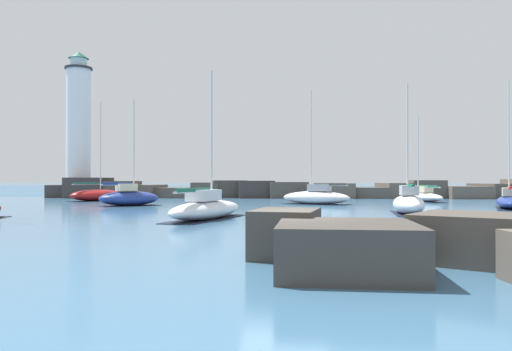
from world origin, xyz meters
name	(u,v)px	position (x,y,z in m)	size (l,w,h in m)	color
ground_plane	(284,259)	(0.00, 0.00, 0.00)	(600.00, 600.00, 0.00)	#3D6B8E
open_sea_beyond	(282,189)	(0.00, 107.51, 0.00)	(400.00, 116.00, 0.01)	#2D5B7F
breakwater_jetty	(286,190)	(0.44, 47.56, 0.95)	(61.79, 7.11, 2.51)	#383330
lighthouse	(78,132)	(-26.41, 48.62, 8.46)	(4.11, 4.11, 18.85)	gray
foreground_rocks	(394,243)	(2.87, -1.26, 0.65)	(8.24, 6.43, 1.41)	#4C443D
sailboat_moored_1	(408,203)	(8.35, 19.15, 0.73)	(2.73, 6.32, 8.74)	white
sailboat_moored_3	(129,197)	(-13.33, 28.09, 0.74)	(5.73, 5.04, 9.25)	navy
sailboat_moored_4	(421,196)	(14.27, 37.69, 0.59)	(3.94, 7.19, 8.99)	white
sailboat_moored_5	(207,208)	(-4.43, 14.16, 0.63)	(4.43, 8.38, 8.76)	white
sailboat_moored_6	(316,197)	(3.09, 31.62, 0.71)	(6.82, 4.80, 10.57)	white
sailboat_moored_7	(509,201)	(17.91, 25.92, 0.62)	(4.41, 7.48, 10.22)	navy
sailboat_moored_8	(97,195)	(-19.75, 37.47, 0.64)	(5.57, 6.37, 10.57)	maroon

